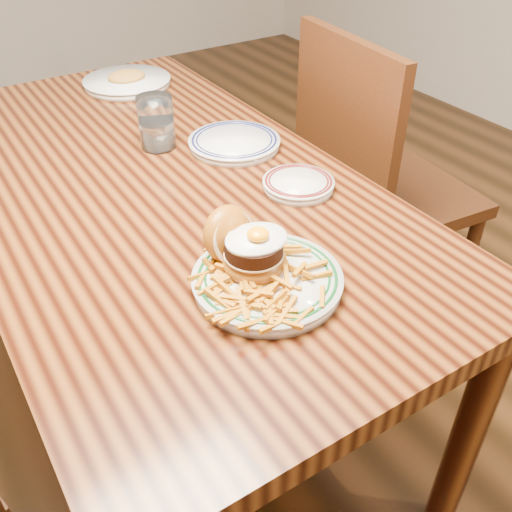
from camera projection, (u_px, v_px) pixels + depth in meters
floor at (178, 388)px, 1.79m from camera, size 6.00×6.00×0.00m
table at (156, 209)px, 1.39m from camera, size 0.85×1.60×0.75m
chair_right at (373, 185)px, 1.76m from camera, size 0.50×0.50×0.99m
main_plate at (261, 268)px, 1.01m from camera, size 0.27×0.29×0.13m
side_plate at (298, 184)px, 1.29m from camera, size 0.16×0.18×0.02m
rear_plate at (234, 142)px, 1.46m from camera, size 0.24×0.24×0.03m
water_glass at (157, 126)px, 1.44m from camera, size 0.09×0.09×0.13m
far_plate at (127, 81)px, 1.81m from camera, size 0.27×0.27×0.05m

